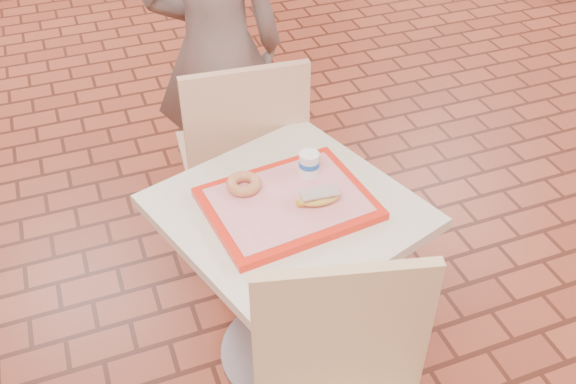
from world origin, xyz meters
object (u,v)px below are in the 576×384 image
object	(u,v)px
main_table	(288,262)
serving_tray	(288,203)
ring_donut	(244,184)
long_john_donut	(318,198)
customer	(216,50)
paper_cup	(309,164)
chair_main_back	(243,153)

from	to	relation	value
main_table	serving_tray	bearing A→B (deg)	56.31
serving_tray	ring_donut	bearing A→B (deg)	137.43
ring_donut	long_john_donut	xyz separation A→B (m)	(0.19, -0.14, 0.00)
customer	paper_cup	xyz separation A→B (m)	(0.05, -0.90, 0.03)
chair_main_back	ring_donut	distance (m)	0.54
customer	serving_tray	xyz separation A→B (m)	(-0.06, -0.99, -0.02)
main_table	ring_donut	world-z (taller)	ring_donut
customer	long_john_donut	bearing A→B (deg)	103.87
main_table	long_john_donut	world-z (taller)	long_john_donut
chair_main_back	long_john_donut	size ratio (longest dim) A/B	6.94
serving_tray	paper_cup	xyz separation A→B (m)	(0.11, 0.09, 0.06)
main_table	serving_tray	size ratio (longest dim) A/B	1.52
long_john_donut	paper_cup	bearing A→B (deg)	79.28
long_john_donut	ring_donut	bearing A→B (deg)	142.56
customer	paper_cup	bearing A→B (deg)	105.70
ring_donut	paper_cup	xyz separation A→B (m)	(0.21, -0.01, 0.02)
customer	ring_donut	size ratio (longest dim) A/B	14.18
chair_main_back	ring_donut	world-z (taller)	chair_main_back
chair_main_back	serving_tray	size ratio (longest dim) A/B	2.01
serving_tray	long_john_donut	xyz separation A→B (m)	(0.08, -0.04, 0.03)
serving_tray	paper_cup	size ratio (longest dim) A/B	5.97
long_john_donut	customer	bearing A→B (deg)	91.22
serving_tray	paper_cup	bearing A→B (deg)	40.91
chair_main_back	long_john_donut	xyz separation A→B (m)	(0.05, -0.61, 0.24)
customer	serving_tray	distance (m)	0.99
serving_tray	paper_cup	world-z (taller)	paper_cup
paper_cup	chair_main_back	bearing A→B (deg)	99.45
customer	main_table	bearing A→B (deg)	99.28
long_john_donut	paper_cup	xyz separation A→B (m)	(0.03, 0.14, 0.02)
main_table	long_john_donut	size ratio (longest dim) A/B	5.25
customer	ring_donut	distance (m)	0.90
serving_tray	paper_cup	distance (m)	0.15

